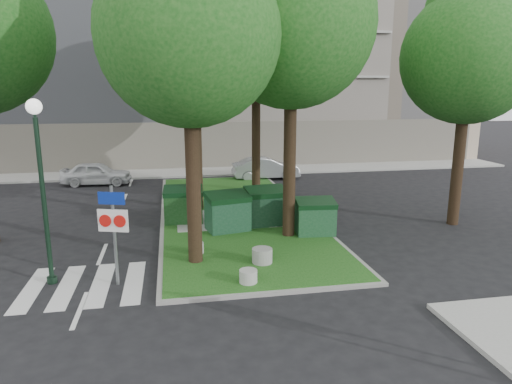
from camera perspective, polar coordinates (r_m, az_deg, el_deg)
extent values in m
plane|color=black|center=(12.40, 0.27, -12.76)|extent=(120.00, 120.00, 0.00)
cube|color=#184C15|center=(19.89, -2.68, -2.68)|extent=(6.00, 16.00, 0.12)
cube|color=gray|center=(19.89, -2.68, -2.71)|extent=(6.30, 16.30, 0.10)
cube|color=#999993|center=(30.04, -6.43, 2.52)|extent=(42.00, 3.00, 0.12)
cube|color=silver|center=(13.68, -16.90, -10.79)|extent=(5.00, 3.00, 0.01)
cube|color=tan|center=(37.15, -7.66, 16.72)|extent=(41.00, 12.00, 16.00)
cylinder|color=black|center=(13.70, -7.90, 3.12)|extent=(0.44, 0.44, 6.16)
sphere|color=#144D14|center=(13.59, -8.40, 18.86)|extent=(5.20, 5.20, 5.20)
cylinder|color=black|center=(16.16, 4.25, 5.66)|extent=(0.44, 0.44, 6.72)
sphere|color=#144D14|center=(16.17, 4.50, 20.16)|extent=(5.60, 5.60, 5.60)
cylinder|color=black|center=(20.17, -7.41, 5.79)|extent=(0.44, 0.44, 5.88)
sphere|color=#144D14|center=(20.06, -7.71, 15.96)|extent=(4.80, 4.80, 4.80)
sphere|color=#144D14|center=(20.45, -7.00, 20.65)|extent=(3.60, 3.60, 3.60)
cylinder|color=black|center=(23.47, 0.01, 8.23)|extent=(0.44, 0.44, 7.00)
sphere|color=#144D14|center=(23.52, 0.01, 18.60)|extent=(5.80, 5.80, 5.80)
cylinder|color=black|center=(19.63, 24.07, 4.60)|extent=(0.44, 0.44, 5.88)
sphere|color=#144D14|center=(19.52, 25.04, 15.02)|extent=(5.00, 5.00, 5.00)
sphere|color=#144D14|center=(20.02, 25.91, 19.71)|extent=(3.75, 3.75, 3.75)
cube|color=#0F3810|center=(18.53, -9.04, -1.91)|extent=(1.54, 1.09, 1.17)
cube|color=black|center=(18.38, -9.12, 0.15)|extent=(1.60, 1.16, 0.34)
cube|color=#103921|center=(17.24, -3.57, -2.84)|extent=(1.71, 1.34, 1.20)
cube|color=black|center=(17.07, -3.60, -0.58)|extent=(1.78, 1.42, 0.35)
cube|color=black|center=(18.00, 1.29, -2.13)|extent=(1.63, 1.19, 1.21)
cube|color=black|center=(17.83, 1.30, 0.07)|extent=(1.70, 1.26, 0.35)
cube|color=#134020|center=(16.94, 7.41, -3.41)|extent=(1.47, 1.07, 1.08)
cube|color=black|center=(16.78, 7.47, -1.34)|extent=(1.52, 1.14, 0.31)
cylinder|color=#A0A09B|center=(15.06, -7.51, -6.94)|extent=(0.50, 0.50, 0.36)
cylinder|color=gray|center=(14.14, 0.78, -7.95)|extent=(0.63, 0.63, 0.45)
cylinder|color=#A6A6A1|center=(12.79, -0.98, -10.48)|extent=(0.50, 0.50, 0.36)
cylinder|color=yellow|center=(22.06, 1.84, -0.14)|extent=(0.36, 0.36, 0.62)
cylinder|color=black|center=(13.64, -24.96, -1.30)|extent=(0.13, 0.13, 4.62)
cylinder|color=black|center=(14.29, -24.13, -9.97)|extent=(0.28, 0.28, 0.18)
sphere|color=white|center=(13.31, -26.01, 9.58)|extent=(0.41, 0.41, 0.41)
cylinder|color=slate|center=(13.09, -17.25, -5.30)|extent=(0.11, 0.11, 2.83)
cube|color=navy|center=(12.81, -17.57, -0.72)|extent=(0.72, 0.26, 0.34)
cube|color=white|center=(12.96, -17.38, -3.39)|extent=(0.82, 0.30, 0.62)
cylinder|color=red|center=(12.99, -18.28, -3.42)|extent=(0.33, 0.13, 0.34)
cylinder|color=red|center=(12.94, -16.49, -3.36)|extent=(0.33, 0.13, 0.34)
imported|color=silver|center=(27.56, -19.33, 2.22)|extent=(3.97, 1.85, 1.31)
imported|color=#94979B|center=(27.70, 1.23, 3.00)|extent=(4.06, 1.46, 1.33)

